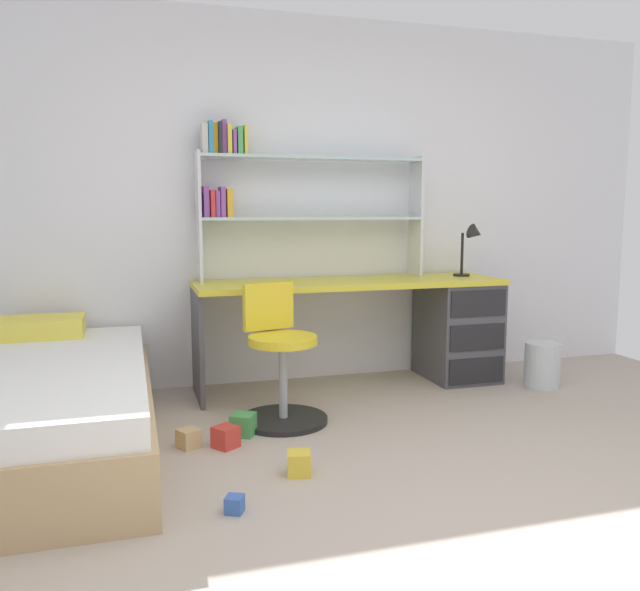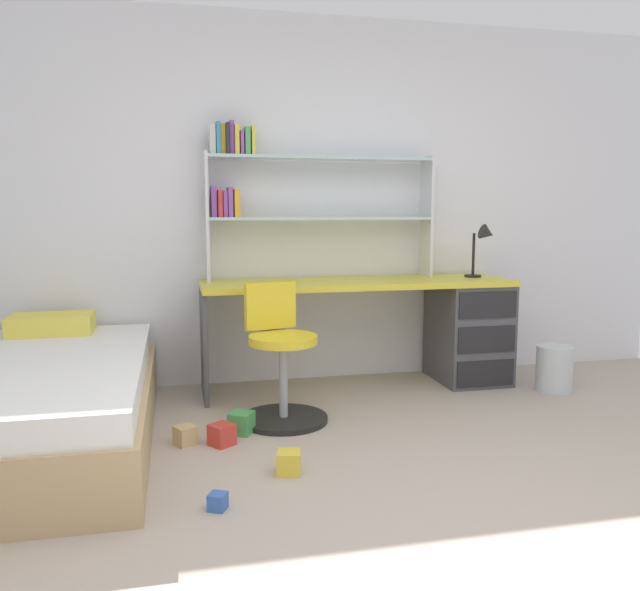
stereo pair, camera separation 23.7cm
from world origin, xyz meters
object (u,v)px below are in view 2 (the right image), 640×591
at_px(bed_platform, 28,404).
at_px(toy_block_red_2, 222,435).
at_px(swivel_chair, 281,367).
at_px(toy_block_natural_3, 186,435).
at_px(toy_block_green_4, 241,423).
at_px(toy_block_yellow_0, 289,463).
at_px(desk_lamp, 484,242).
at_px(waste_bin, 554,368).
at_px(bookshelf_hutch, 288,187).
at_px(toy_block_blue_1, 218,502).
at_px(desk, 436,323).

relative_size(bed_platform, toy_block_red_2, 18.28).
relative_size(swivel_chair, toy_block_red_2, 7.15).
bearing_deg(toy_block_red_2, toy_block_natural_3, 165.06).
bearing_deg(toy_block_green_4, toy_block_natural_3, -161.19).
bearing_deg(swivel_chair, toy_block_yellow_0, -96.86).
relative_size(desk_lamp, bed_platform, 0.19).
distance_m(waste_bin, toy_block_yellow_0, 2.25).
distance_m(desk_lamp, bed_platform, 3.12).
height_order(bookshelf_hutch, bed_platform, bookshelf_hutch).
bearing_deg(waste_bin, toy_block_blue_1, -151.85).
distance_m(desk, toy_block_natural_3, 2.02).
height_order(toy_block_yellow_0, toy_block_natural_3, toy_block_yellow_0).
xyz_separation_m(bookshelf_hutch, toy_block_natural_3, (-0.75, -1.05, -1.34)).
relative_size(swivel_chair, toy_block_yellow_0, 7.40).
distance_m(bookshelf_hutch, toy_block_green_4, 1.69).
bearing_deg(toy_block_yellow_0, waste_bin, 25.74).
relative_size(toy_block_yellow_0, toy_block_green_4, 0.90).
xyz_separation_m(desk_lamp, toy_block_red_2, (-1.95, -0.92, -0.95)).
bearing_deg(toy_block_green_4, desk, 27.50).
height_order(toy_block_blue_1, toy_block_green_4, toy_block_green_4).
distance_m(swivel_chair, toy_block_natural_3, 0.69).
bearing_deg(toy_block_green_4, bed_platform, 177.43).
bearing_deg(toy_block_red_2, toy_block_blue_1, -95.46).
xyz_separation_m(toy_block_red_2, toy_block_natural_3, (-0.19, 0.05, -0.01)).
bearing_deg(waste_bin, desk, 151.14).
bearing_deg(bed_platform, desk_lamp, 13.66).
relative_size(toy_block_red_2, toy_block_natural_3, 1.12).
height_order(toy_block_yellow_0, toy_block_red_2, toy_block_red_2).
bearing_deg(bed_platform, desk, 15.55).
bearing_deg(toy_block_blue_1, waste_bin, 28.15).
relative_size(desk_lamp, toy_block_yellow_0, 3.52).
bearing_deg(swivel_chair, bed_platform, -174.55).
distance_m(desk, waste_bin, 0.86).
bearing_deg(desk_lamp, waste_bin, -46.85).
xyz_separation_m(bookshelf_hutch, waste_bin, (1.75, -0.57, -1.24)).
xyz_separation_m(desk_lamp, toy_block_natural_3, (-2.13, -0.87, -0.96)).
distance_m(desk, toy_block_yellow_0, 1.94).
height_order(desk, toy_block_red_2, desk).
relative_size(desk, toy_block_blue_1, 30.40).
height_order(waste_bin, toy_block_yellow_0, waste_bin).
bearing_deg(toy_block_natural_3, swivel_chair, 26.82).
bearing_deg(toy_block_green_4, bookshelf_hutch, 65.01).
distance_m(desk, bed_platform, 2.69).
bearing_deg(toy_block_natural_3, toy_block_blue_1, -81.64).
bearing_deg(toy_block_green_4, toy_block_blue_1, -102.01).
bearing_deg(desk_lamp, bed_platform, -166.34).
xyz_separation_m(desk, bed_platform, (-2.59, -0.72, -0.20)).
xyz_separation_m(bed_platform, toy_block_yellow_0, (1.27, -0.65, -0.18)).
relative_size(bookshelf_hutch, desk_lamp, 4.17).
xyz_separation_m(toy_block_yellow_0, toy_block_green_4, (-0.16, 0.60, 0.01)).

